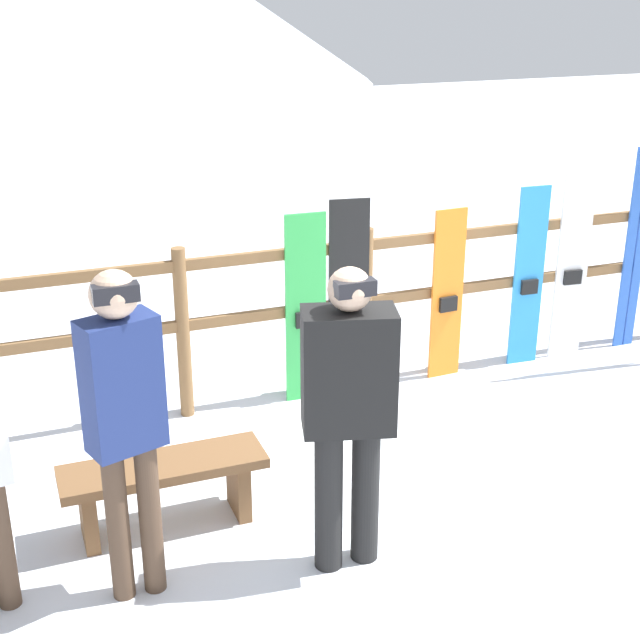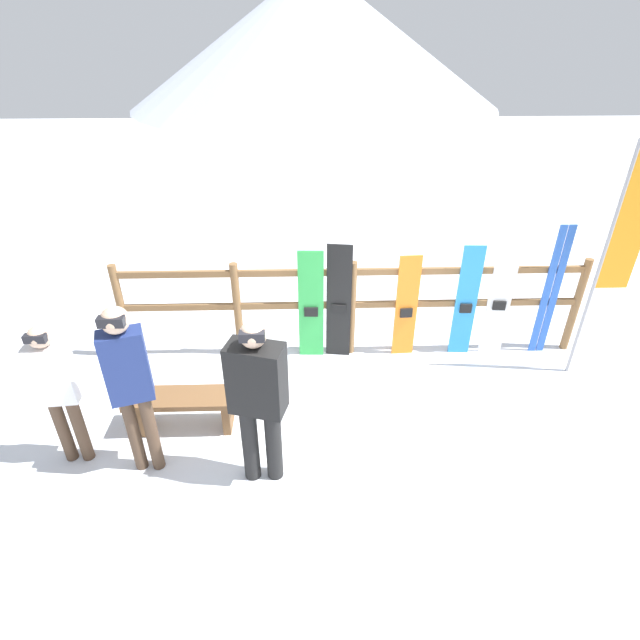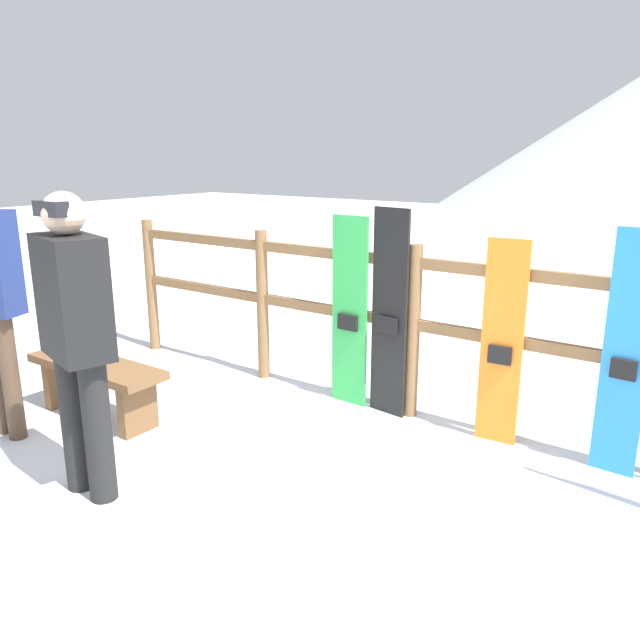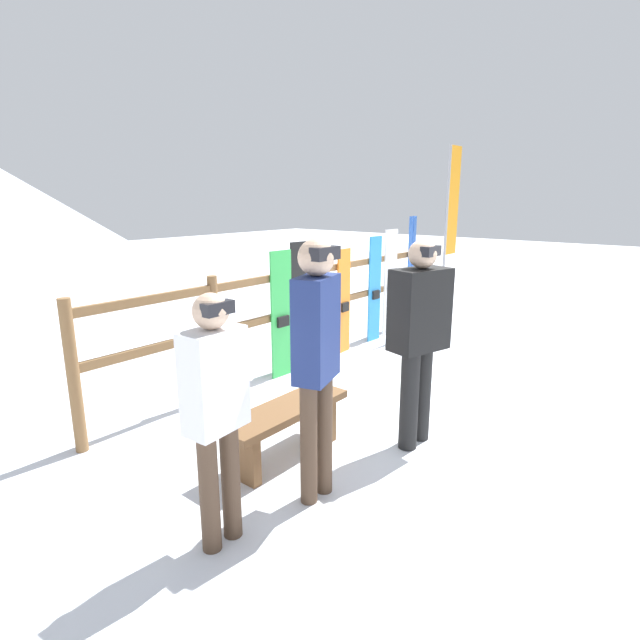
{
  "view_description": "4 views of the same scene",
  "coord_description": "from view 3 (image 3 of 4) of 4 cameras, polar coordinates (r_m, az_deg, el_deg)",
  "views": [
    {
      "loc": [
        -2.59,
        -4.03,
        3.06
      ],
      "look_at": [
        -0.65,
        1.11,
        0.9
      ],
      "focal_mm": 50.0,
      "sensor_mm": 36.0,
      "label": 1
    },
    {
      "loc": [
        -0.56,
        -3.56,
        3.76
      ],
      "look_at": [
        -0.42,
        1.21,
        0.87
      ],
      "focal_mm": 28.0,
      "sensor_mm": 36.0,
      "label": 2
    },
    {
      "loc": [
        1.94,
        -2.1,
        1.91
      ],
      "look_at": [
        -0.37,
        1.19,
        0.82
      ],
      "focal_mm": 35.0,
      "sensor_mm": 36.0,
      "label": 3
    },
    {
      "loc": [
        -4.5,
        -2.05,
        2.04
      ],
      "look_at": [
        -0.9,
        0.89,
        0.89
      ],
      "focal_mm": 28.0,
      "sensor_mm": 36.0,
      "label": 4
    }
  ],
  "objects": [
    {
      "name": "fence",
      "position": [
        4.53,
        8.55,
        0.3
      ],
      "size": [
        5.8,
        0.1,
        1.28
      ],
      "color": "brown",
      "rests_on": "ground"
    },
    {
      "name": "snowboard_green",
      "position": [
        4.73,
        2.71,
        0.66
      ],
      "size": [
        0.31,
        0.06,
        1.46
      ],
      "color": "green",
      "rests_on": "ground"
    },
    {
      "name": "snowboard_black_stripe",
      "position": [
        4.56,
        6.35,
        0.48
      ],
      "size": [
        0.31,
        0.09,
        1.53
      ],
      "color": "black",
      "rests_on": "ground"
    },
    {
      "name": "ground_plane",
      "position": [
        3.44,
        -6.71,
        -18.7
      ],
      "size": [
        40.0,
        40.0,
        0.0
      ],
      "primitive_type": "plane",
      "color": "white"
    },
    {
      "name": "person_black",
      "position": [
        3.61,
        -21.44,
        -0.73
      ],
      "size": [
        0.53,
        0.38,
        1.72
      ],
      "color": "black",
      "rests_on": "ground"
    },
    {
      "name": "snowboard_orange",
      "position": [
        4.25,
        16.28,
        -2.16
      ],
      "size": [
        0.28,
        0.07,
        1.38
      ],
      "color": "orange",
      "rests_on": "ground"
    },
    {
      "name": "bench",
      "position": [
        4.85,
        -19.74,
        -4.96
      ],
      "size": [
        1.18,
        0.36,
        0.43
      ],
      "color": "brown",
      "rests_on": "ground"
    },
    {
      "name": "snowboard_blue",
      "position": [
        4.08,
        26.17,
        -3.03
      ],
      "size": [
        0.26,
        0.06,
        1.5
      ],
      "color": "#288CE0",
      "rests_on": "ground"
    }
  ]
}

